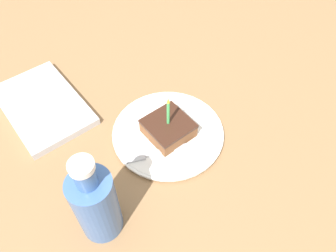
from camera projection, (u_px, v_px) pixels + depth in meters
name	position (u px, v px, depth m)	size (l,w,h in m)	color
ground_plane	(166.00, 131.00, 0.85)	(2.40, 2.40, 0.04)	olive
plate	(168.00, 133.00, 0.81)	(0.27, 0.27, 0.01)	white
cake_slice	(168.00, 128.00, 0.78)	(0.10, 0.10, 0.12)	brown
fork	(157.00, 152.00, 0.76)	(0.09, 0.17, 0.00)	#B2B2B7
bottle	(96.00, 204.00, 0.60)	(0.08, 0.08, 0.23)	#3F66A5
marble_board	(43.00, 105.00, 0.87)	(0.28, 0.18, 0.02)	silver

